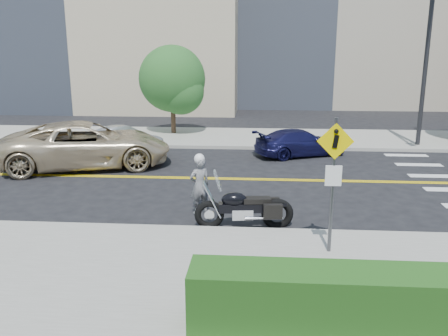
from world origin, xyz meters
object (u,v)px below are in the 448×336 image
(parked_car_silver, at_px, (122,141))
(parked_car_blue, at_px, (300,143))
(motorcycle, at_px, (245,199))
(motorcyclist, at_px, (200,184))
(pedestrian_sign, at_px, (333,173))
(suv, at_px, (87,145))

(parked_car_silver, height_order, parked_car_blue, parked_car_silver)
(motorcycle, xyz_separation_m, parked_car_blue, (2.11, 8.52, -0.18))
(parked_car_silver, xyz_separation_m, parked_car_blue, (7.73, 0.21, -0.02))
(motorcycle, bearing_deg, parked_car_silver, 118.30)
(motorcyclist, bearing_deg, pedestrian_sign, 111.46)
(parked_car_silver, relative_size, parked_car_blue, 0.91)
(pedestrian_sign, distance_m, suv, 11.31)
(motorcycle, xyz_separation_m, suv, (-6.32, 5.94, 0.13))
(pedestrian_sign, height_order, suv, pedestrian_sign)
(suv, height_order, parked_car_silver, suv)
(suv, bearing_deg, parked_car_silver, -34.24)
(suv, xyz_separation_m, parked_car_blue, (8.43, 2.59, -0.32))
(pedestrian_sign, relative_size, motorcycle, 1.21)
(motorcycle, relative_size, suv, 0.39)
(suv, distance_m, parked_car_silver, 2.49)
(motorcycle, bearing_deg, pedestrian_sign, -47.18)
(parked_car_blue, bearing_deg, motorcycle, 142.10)
(pedestrian_sign, relative_size, parked_car_blue, 0.76)
(motorcyclist, xyz_separation_m, parked_car_silver, (-4.33, 7.35, -0.27))
(pedestrian_sign, height_order, parked_car_silver, pedestrian_sign)
(pedestrian_sign, xyz_separation_m, parked_car_blue, (0.17, 10.24, -1.39))
(parked_car_blue, bearing_deg, motorcyclist, 131.84)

